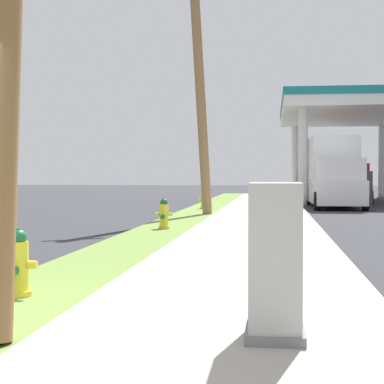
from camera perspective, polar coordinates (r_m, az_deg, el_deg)
sidewalk_slab at (r=5.12m, az=2.44°, el=-14.28°), size 3.20×80.00×0.12m
fire_hydrant_nearest at (r=7.38m, az=-15.06°, el=-6.36°), size 0.42×0.38×0.74m
fire_hydrant_second at (r=15.94m, az=-2.49°, el=-2.07°), size 0.42×0.38×0.74m
fire_hydrant_third at (r=25.22m, az=1.05°, el=-0.72°), size 0.42×0.37×0.74m
utility_pole_midground at (r=21.88m, az=0.60°, el=11.04°), size 1.35×1.10×9.70m
utility_cabinet at (r=5.38m, az=7.34°, el=-6.41°), size 0.48×0.71×1.27m
car_silver_by_near_pump at (r=36.24m, az=11.58°, el=0.38°), size 2.18×4.60×1.57m
car_black_by_far_pump at (r=43.27m, az=11.69°, el=0.57°), size 2.12×4.58×1.57m
truck_tan_at_forecourt at (r=39.38m, az=12.20°, el=1.58°), size 2.66×6.55×3.11m
truck_red_on_apron at (r=32.87m, az=13.52°, el=0.59°), size 2.45×5.52×1.97m
truck_white_at_far_bay at (r=29.14m, az=12.36°, el=1.60°), size 2.23×6.44×3.11m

